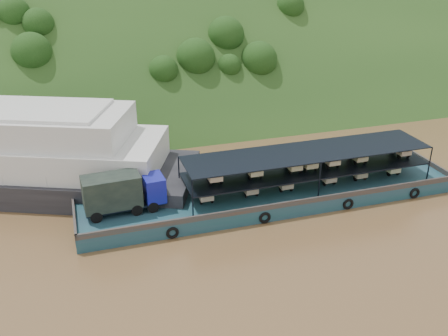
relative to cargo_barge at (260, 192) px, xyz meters
name	(u,v)px	position (x,y,z in m)	size (l,w,h in m)	color
ground	(255,211)	(-0.87, -1.32, -1.15)	(160.00, 160.00, 0.00)	brown
hillside	(171,99)	(-0.87, 34.68, -1.15)	(140.00, 28.00, 28.00)	#1B3914
cargo_barge	(260,192)	(0.00, 0.00, 0.00)	(35.00, 7.18, 4.60)	#15454A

